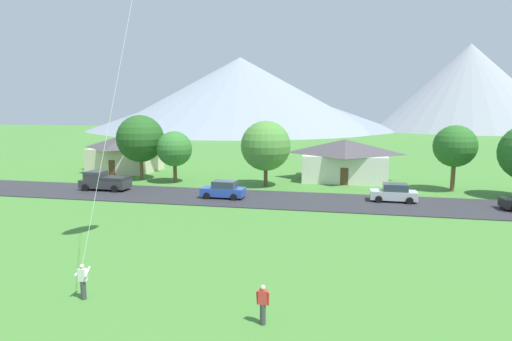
{
  "coord_description": "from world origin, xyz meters",
  "views": [
    {
      "loc": [
        6.41,
        -7.83,
        8.58
      ],
      "look_at": [
        0.37,
        21.21,
        4.22
      ],
      "focal_mm": 29.03,
      "sensor_mm": 36.0,
      "label": 1
    }
  ],
  "objects_px": {
    "house_left_center": "(345,159)",
    "tree_center": "(140,139)",
    "parked_car_silver_west_end": "(394,193)",
    "tree_near_right": "(266,146)",
    "pickup_truck_charcoal_west_side": "(104,181)",
    "tree_right_of_center": "(174,149)",
    "house_leftmost": "(125,152)",
    "watcher_person": "(263,304)",
    "tree_left_of_center": "(455,146)",
    "parked_car_blue_mid_east": "(223,190)"
  },
  "relations": [
    {
      "from": "tree_center",
      "to": "watcher_person",
      "type": "bearing_deg",
      "value": -55.83
    },
    {
      "from": "tree_right_of_center",
      "to": "parked_car_blue_mid_east",
      "type": "distance_m",
      "value": 11.46
    },
    {
      "from": "pickup_truck_charcoal_west_side",
      "to": "tree_left_of_center",
      "type": "bearing_deg",
      "value": 11.16
    },
    {
      "from": "house_left_center",
      "to": "watcher_person",
      "type": "bearing_deg",
      "value": -95.18
    },
    {
      "from": "tree_left_of_center",
      "to": "tree_right_of_center",
      "type": "height_order",
      "value": "tree_left_of_center"
    },
    {
      "from": "house_left_center",
      "to": "tree_right_of_center",
      "type": "bearing_deg",
      "value": -162.39
    },
    {
      "from": "tree_right_of_center",
      "to": "tree_near_right",
      "type": "bearing_deg",
      "value": -0.63
    },
    {
      "from": "parked_car_silver_west_end",
      "to": "watcher_person",
      "type": "relative_size",
      "value": 2.53
    },
    {
      "from": "tree_right_of_center",
      "to": "pickup_truck_charcoal_west_side",
      "type": "bearing_deg",
      "value": -132.11
    },
    {
      "from": "tree_near_right",
      "to": "parked_car_blue_mid_east",
      "type": "distance_m",
      "value": 8.7
    },
    {
      "from": "watcher_person",
      "to": "tree_right_of_center",
      "type": "bearing_deg",
      "value": 118.48
    },
    {
      "from": "parked_car_silver_west_end",
      "to": "pickup_truck_charcoal_west_side",
      "type": "height_order",
      "value": "pickup_truck_charcoal_west_side"
    },
    {
      "from": "tree_left_of_center",
      "to": "watcher_person",
      "type": "height_order",
      "value": "tree_left_of_center"
    },
    {
      "from": "tree_right_of_center",
      "to": "watcher_person",
      "type": "relative_size",
      "value": 3.65
    },
    {
      "from": "tree_right_of_center",
      "to": "house_left_center",
      "type": "bearing_deg",
      "value": 17.61
    },
    {
      "from": "tree_near_right",
      "to": "parked_car_silver_west_end",
      "type": "distance_m",
      "value": 14.84
    },
    {
      "from": "tree_left_of_center",
      "to": "tree_right_of_center",
      "type": "xyz_separation_m",
      "value": [
        -30.91,
        -1.05,
        -0.77
      ]
    },
    {
      "from": "tree_right_of_center",
      "to": "parked_car_blue_mid_east",
      "type": "xyz_separation_m",
      "value": [
        8.12,
        -7.45,
        -3.16
      ]
    },
    {
      "from": "pickup_truck_charcoal_west_side",
      "to": "watcher_person",
      "type": "bearing_deg",
      "value": -47.63
    },
    {
      "from": "house_left_center",
      "to": "tree_near_right",
      "type": "xyz_separation_m",
      "value": [
        -8.71,
        -6.36,
        2.0
      ]
    },
    {
      "from": "parked_car_blue_mid_east",
      "to": "watcher_person",
      "type": "relative_size",
      "value": 2.54
    },
    {
      "from": "tree_near_right",
      "to": "parked_car_silver_west_end",
      "type": "height_order",
      "value": "tree_near_right"
    },
    {
      "from": "house_left_center",
      "to": "parked_car_blue_mid_east",
      "type": "bearing_deg",
      "value": -130.14
    },
    {
      "from": "tree_right_of_center",
      "to": "parked_car_blue_mid_east",
      "type": "height_order",
      "value": "tree_right_of_center"
    },
    {
      "from": "house_left_center",
      "to": "tree_center",
      "type": "xyz_separation_m",
      "value": [
        -24.54,
        -5.11,
        2.49
      ]
    },
    {
      "from": "watcher_person",
      "to": "tree_left_of_center",
      "type": "bearing_deg",
      "value": 65.01
    },
    {
      "from": "parked_car_blue_mid_east",
      "to": "tree_near_right",
      "type": "bearing_deg",
      "value": 68.86
    },
    {
      "from": "tree_center",
      "to": "watcher_person",
      "type": "distance_m",
      "value": 38.05
    },
    {
      "from": "parked_car_silver_west_end",
      "to": "pickup_truck_charcoal_west_side",
      "type": "relative_size",
      "value": 0.81
    },
    {
      "from": "tree_center",
      "to": "tree_near_right",
      "type": "distance_m",
      "value": 15.89
    },
    {
      "from": "house_left_center",
      "to": "tree_center",
      "type": "relative_size",
      "value": 1.32
    },
    {
      "from": "tree_center",
      "to": "parked_car_blue_mid_east",
      "type": "distance_m",
      "value": 16.13
    },
    {
      "from": "tree_center",
      "to": "pickup_truck_charcoal_west_side",
      "type": "bearing_deg",
      "value": -95.27
    },
    {
      "from": "tree_center",
      "to": "pickup_truck_charcoal_west_side",
      "type": "height_order",
      "value": "tree_center"
    },
    {
      "from": "house_left_center",
      "to": "parked_car_blue_mid_east",
      "type": "height_order",
      "value": "house_left_center"
    },
    {
      "from": "parked_car_silver_west_end",
      "to": "tree_left_of_center",
      "type": "bearing_deg",
      "value": 45.14
    },
    {
      "from": "parked_car_silver_west_end",
      "to": "watcher_person",
      "type": "height_order",
      "value": "parked_car_silver_west_end"
    },
    {
      "from": "parked_car_silver_west_end",
      "to": "tree_near_right",
      "type": "bearing_deg",
      "value": 157.14
    },
    {
      "from": "tree_right_of_center",
      "to": "tree_center",
      "type": "bearing_deg",
      "value": 166.95
    },
    {
      "from": "house_leftmost",
      "to": "house_left_center",
      "type": "distance_m",
      "value": 30.15
    },
    {
      "from": "house_left_center",
      "to": "parked_car_silver_west_end",
      "type": "height_order",
      "value": "house_left_center"
    },
    {
      "from": "parked_car_blue_mid_east",
      "to": "tree_center",
      "type": "bearing_deg",
      "value": 146.56
    },
    {
      "from": "parked_car_blue_mid_east",
      "to": "pickup_truck_charcoal_west_side",
      "type": "height_order",
      "value": "pickup_truck_charcoal_west_side"
    },
    {
      "from": "house_leftmost",
      "to": "pickup_truck_charcoal_west_side",
      "type": "distance_m",
      "value": 14.44
    },
    {
      "from": "tree_right_of_center",
      "to": "parked_car_silver_west_end",
      "type": "relative_size",
      "value": 1.44
    },
    {
      "from": "watcher_person",
      "to": "pickup_truck_charcoal_west_side",
      "type": "bearing_deg",
      "value": 132.37
    },
    {
      "from": "parked_car_silver_west_end",
      "to": "watcher_person",
      "type": "bearing_deg",
      "value": -107.74
    },
    {
      "from": "watcher_person",
      "to": "parked_car_blue_mid_east",
      "type": "bearing_deg",
      "value": 109.96
    },
    {
      "from": "house_left_center",
      "to": "tree_center",
      "type": "distance_m",
      "value": 25.19
    },
    {
      "from": "house_leftmost",
      "to": "tree_left_of_center",
      "type": "relative_size",
      "value": 1.27
    }
  ]
}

